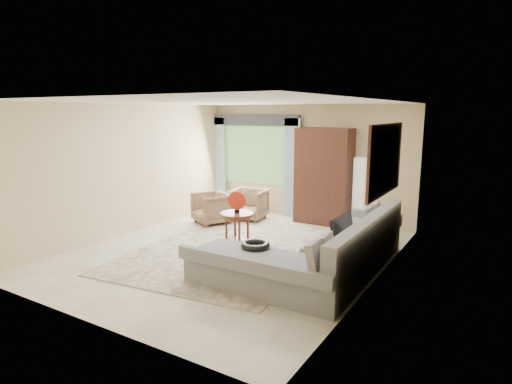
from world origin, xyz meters
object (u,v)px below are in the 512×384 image
Objects in this scene: coffee_table at (237,228)px; armchair_left at (212,208)px; tv_screen at (343,232)px; armchair_right at (248,204)px; potted_plant at (221,203)px; armoire at (324,176)px; sectional_sofa at (325,257)px; floor_lamp at (360,193)px.

armchair_left is (-1.35, 1.02, 0.02)m from coffee_table.
tv_screen reaches higher than coffee_table.
coffee_table is 0.79× the size of armchair_right.
tv_screen is 1.40× the size of potted_plant.
sectional_sofa is at bearing -66.94° from armoire.
armoire reaches higher than potted_plant.
armoire is (-1.50, 2.90, 0.33)m from tv_screen.
coffee_table is 0.41× the size of floor_lamp.
sectional_sofa is 4.59× the size of armchair_left.
tv_screen is 0.98× the size of armchair_left.
armoire is at bearing 60.82° from armchair_left.
floor_lamp is at bearing 57.59° from coffee_table.
potted_plant is (-3.70, 2.46, -0.02)m from sectional_sofa.
armchair_left is at bearing 143.00° from coffee_table.
armchair_right reaches higher than armchair_left.
armchair_left reaches higher than potted_plant.
coffee_table is at bearing -47.62° from potted_plant.
potted_plant is at bearing -169.97° from armoire.
tv_screen is 3.85m from armchair_right.
potted_plant is at bearing 132.38° from coffee_table.
potted_plant is (-0.39, 0.89, -0.08)m from armchair_left.
coffee_table is at bearing -122.41° from floor_lamp.
potted_plant is 2.62m from armoire.
coffee_table is at bearing 166.02° from tv_screen.
tv_screen is 0.35× the size of armoire.
armoire is (2.07, 1.33, 0.71)m from armchair_left.
armoire is at bearing 72.80° from coffee_table.
tv_screen reaches higher than sectional_sofa.
floor_lamp reaches higher than armchair_left.
armchair_right is 1.47× the size of potted_plant.
armchair_right is at bearing 143.39° from tv_screen.
sectional_sofa is 3.63m from armchair_right.
sectional_sofa is 3.03m from floor_lamp.
armchair_left is at bearing 154.59° from sectional_sofa.
armoire is at bearing 117.38° from tv_screen.
armoire reaches higher than tv_screen.
armchair_left is 0.36× the size of armoire.
sectional_sofa reaches higher than potted_plant.
potted_plant is at bearing 148.18° from tv_screen.
floor_lamp is at bearing 53.97° from armchair_left.
armchair_right is at bearing -158.91° from armoire.
tv_screen is at bearing -62.62° from armoire.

